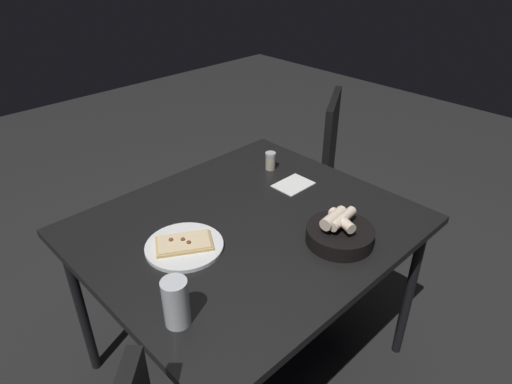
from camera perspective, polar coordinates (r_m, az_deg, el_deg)
name	(u,v)px	position (r m, az deg, el deg)	size (l,w,h in m)	color
ground	(249,357)	(2.20, -0.88, -20.31)	(8.00, 8.00, 0.00)	black
dining_table	(248,236)	(1.72, -1.06, -5.59)	(1.17, 1.02, 0.75)	black
pizza_plate	(184,245)	(1.57, -9.12, -6.74)	(0.27, 0.27, 0.04)	white
bread_basket	(339,233)	(1.59, 10.57, -5.16)	(0.24, 0.24, 0.12)	black
beer_glass	(176,305)	(1.28, -10.12, -13.99)	(0.07, 0.07, 0.15)	silver
pepper_shaker	(270,162)	(2.04, 1.84, 3.87)	(0.05, 0.05, 0.08)	#BFB299
napkin	(293,185)	(1.93, 4.77, 0.94)	(0.16, 0.12, 0.00)	white
chair_near	(309,167)	(2.59, 6.76, 3.14)	(0.60, 0.60, 0.94)	black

